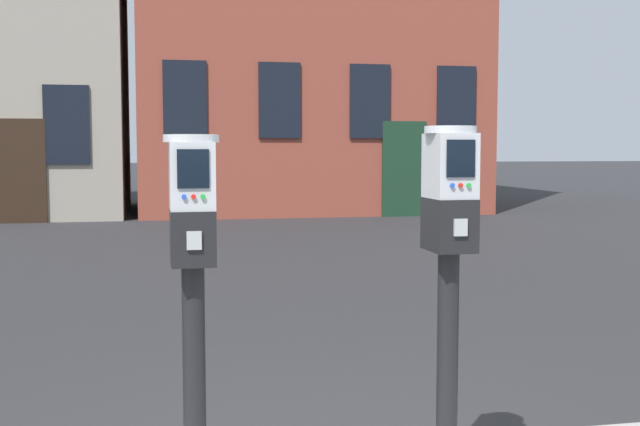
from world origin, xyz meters
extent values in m
cylinder|color=black|center=(-0.60, -0.18, 0.60)|extent=(0.09, 0.09, 0.92)
cube|color=black|center=(-0.60, -0.18, 1.17)|extent=(0.17, 0.24, 0.21)
cube|color=#A5A8AD|center=(-0.60, -0.31, 1.17)|extent=(0.06, 0.01, 0.07)
cube|color=#B7BABF|center=(-0.60, -0.18, 1.41)|extent=(0.17, 0.23, 0.26)
cube|color=black|center=(-0.60, -0.30, 1.44)|extent=(0.12, 0.01, 0.15)
cylinder|color=blue|center=(-0.63, -0.30, 1.33)|extent=(0.02, 0.01, 0.02)
cylinder|color=red|center=(-0.60, -0.30, 1.33)|extent=(0.02, 0.01, 0.02)
cylinder|color=green|center=(-0.56, -0.30, 1.33)|extent=(0.02, 0.01, 0.02)
cylinder|color=#B7BABF|center=(-0.60, -0.18, 1.55)|extent=(0.22, 0.22, 0.03)
cylinder|color=black|center=(0.46, -0.18, 0.61)|extent=(0.09, 0.09, 0.95)
cube|color=black|center=(0.46, -0.18, 1.20)|extent=(0.17, 0.24, 0.22)
cube|color=#A5A8AD|center=(0.46, -0.31, 1.20)|extent=(0.06, 0.01, 0.07)
cube|color=#B7BABF|center=(0.46, -0.18, 1.44)|extent=(0.17, 0.23, 0.27)
cube|color=black|center=(0.46, -0.30, 1.47)|extent=(0.12, 0.01, 0.15)
cylinder|color=blue|center=(0.43, -0.30, 1.37)|extent=(0.02, 0.01, 0.02)
cylinder|color=red|center=(0.46, -0.30, 1.37)|extent=(0.02, 0.01, 0.02)
cylinder|color=green|center=(0.50, -0.30, 1.37)|extent=(0.02, 0.01, 0.02)
cylinder|color=#B7BABF|center=(0.46, -0.18, 1.59)|extent=(0.22, 0.22, 0.03)
cube|color=black|center=(-2.49, 13.67, 1.98)|extent=(0.90, 0.06, 1.60)
cube|color=black|center=(-3.41, 13.67, 1.05)|extent=(1.00, 0.07, 2.10)
cube|color=black|center=(-0.12, 13.67, 2.52)|extent=(0.90, 0.06, 1.60)
cube|color=black|center=(1.86, 13.67, 2.52)|extent=(0.90, 0.06, 1.60)
cube|color=black|center=(3.85, 13.67, 2.52)|extent=(0.90, 0.06, 1.60)
cube|color=black|center=(5.84, 13.67, 2.52)|extent=(0.90, 0.06, 1.60)
cube|color=#193823|center=(4.64, 13.67, 1.05)|extent=(1.00, 0.07, 2.10)
camera|label=1|loc=(-0.73, -3.34, 1.52)|focal=45.12mm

